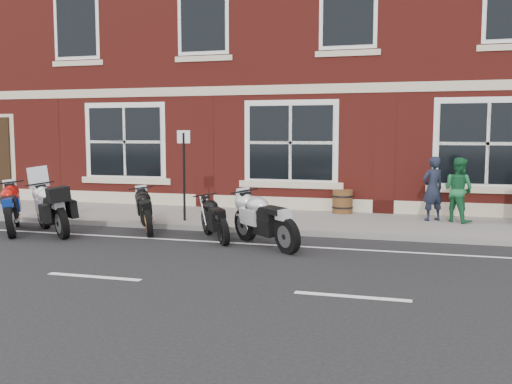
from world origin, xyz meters
TOP-DOWN VIEW (x-y plane):
  - ground at (0.00, 0.00)m, footprint 80.00×80.00m
  - sidewalk at (0.00, 3.00)m, footprint 30.00×3.00m
  - kerb at (0.00, 1.42)m, footprint 30.00×0.16m
  - pub_building at (0.00, 10.50)m, footprint 24.00×12.00m
  - moto_touring_silver at (-2.99, 0.21)m, footprint 1.79×1.56m
  - moto_sport_red at (-3.94, 0.12)m, footprint 1.42×1.90m
  - moto_sport_black at (-1.03, 0.95)m, footprint 1.12×1.76m
  - moto_sport_silver at (1.97, 0.04)m, footprint 1.71×1.59m
  - moto_naked_black at (0.77, 0.48)m, footprint 1.16×1.58m
  - pedestrian_left at (5.21, 3.60)m, footprint 0.68×0.62m
  - pedestrian_right at (5.78, 3.55)m, footprint 0.95×0.92m
  - barrel_planter at (2.96, 4.30)m, footprint 0.55×0.55m
  - parking_sign at (-0.57, 1.99)m, footprint 0.30×0.11m

SIDE VIEW (x-z plane):
  - ground at x=0.00m, z-range 0.00..0.00m
  - sidewalk at x=0.00m, z-range 0.00..0.12m
  - kerb at x=0.00m, z-range 0.00..0.12m
  - barrel_planter at x=2.96m, z-range 0.12..0.74m
  - moto_naked_black at x=0.77m, z-range 0.06..0.90m
  - moto_sport_black at x=-1.03m, z-range 0.07..0.96m
  - moto_sport_silver at x=1.97m, z-range 0.07..1.06m
  - moto_sport_red at x=-3.94m, z-range 0.08..1.08m
  - moto_touring_silver at x=-2.99m, z-range -0.14..1.33m
  - pedestrian_right at x=5.78m, z-range 0.12..1.66m
  - pedestrian_left at x=5.21m, z-range 0.12..1.68m
  - parking_sign at x=-0.57m, z-range 0.29..2.47m
  - pub_building at x=0.00m, z-range 0.00..12.00m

